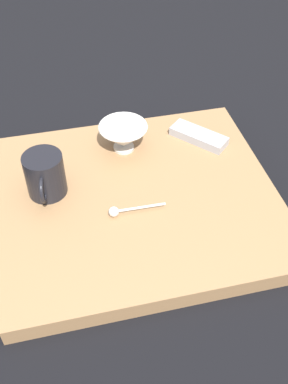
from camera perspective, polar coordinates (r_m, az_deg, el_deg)
The scene contains 6 objects.
ground_plane at distance 1.10m, azimuth -0.68°, elevation -1.81°, with size 6.00×6.00×0.00m, color black.
table at distance 1.09m, azimuth -0.69°, elevation -1.04°, with size 0.64×0.58×0.04m.
cereal_bowl at distance 1.17m, azimuth -2.74°, elevation 6.98°, with size 0.12×0.12×0.07m.
coffee_mug at distance 1.06m, azimuth -12.20°, elevation 2.06°, with size 0.09×0.13×0.10m.
teaspoon at distance 1.02m, azimuth -2.98°, elevation -2.33°, with size 0.13×0.02×0.02m.
tv_remote_near at distance 1.22m, azimuth 6.79°, elevation 6.93°, with size 0.14×0.15×0.03m.
Camera 1 is at (0.16, 0.74, 0.80)m, focal length 42.94 mm.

